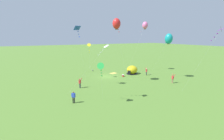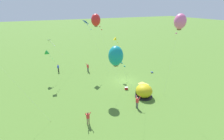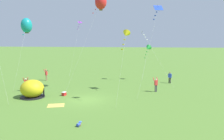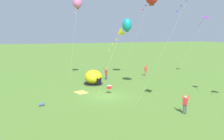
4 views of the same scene
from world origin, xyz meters
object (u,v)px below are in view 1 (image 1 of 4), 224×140
(toddler_crawling, at_px, (93,70))
(person_with_toddler, at_px, (173,78))
(person_flying_kite, at_px, (146,71))
(person_strolling, at_px, (74,97))
(kite_purple, at_px, (219,33))
(person_arms_raised, at_px, (80,83))
(cooler_box, at_px, (123,76))
(kite_green, at_px, (101,67))
(kite_pink, at_px, (145,25))
(kite_yellow, at_px, (89,46))
(kite_blue, at_px, (77,30))
(kite_teal, at_px, (169,39))
(popup_tent, at_px, (132,70))
(kite_red, at_px, (117,24))
(kite_white, at_px, (104,49))

(toddler_crawling, distance_m, person_with_toddler, 20.72)
(person_flying_kite, bearing_deg, person_strolling, 21.70)
(kite_purple, bearing_deg, person_strolling, -27.85)
(person_arms_raised, relative_size, person_flying_kite, 1.00)
(cooler_box, xyz_separation_m, person_flying_kite, (-5.68, 1.50, 0.78))
(kite_green, bearing_deg, kite_pink, -143.06)
(cooler_box, relative_size, person_flying_kite, 0.32)
(person_strolling, height_order, kite_yellow, kite_yellow)
(toddler_crawling, xyz_separation_m, person_strolling, (9.33, 18.08, 0.79))
(kite_blue, bearing_deg, person_with_toddler, 161.51)
(cooler_box, relative_size, kite_pink, 0.05)
(kite_green, bearing_deg, kite_teal, -163.36)
(popup_tent, relative_size, person_arms_raised, 1.49)
(person_strolling, height_order, kite_green, kite_green)
(toddler_crawling, relative_size, kite_purple, 0.05)
(kite_teal, distance_m, kite_green, 18.96)
(kite_red, bearing_deg, kite_white, 49.87)
(kite_pink, distance_m, kite_red, 13.30)
(person_strolling, bearing_deg, kite_white, 162.71)
(person_flying_kite, relative_size, kite_purple, 0.18)
(kite_purple, bearing_deg, kite_yellow, -61.90)
(person_with_toddler, xyz_separation_m, person_flying_kite, (0.50, -7.44, -0.00))
(kite_pink, height_order, kite_yellow, kite_pink)
(kite_green, relative_size, kite_yellow, 0.75)
(popup_tent, xyz_separation_m, kite_teal, (-4.13, 7.14, 7.75))
(popup_tent, height_order, kite_purple, kite_purple)
(popup_tent, distance_m, kite_purple, 21.14)
(person_strolling, bearing_deg, kite_blue, -113.15)
(popup_tent, height_order, kite_red, kite_red)
(kite_blue, bearing_deg, kite_green, 95.50)
(cooler_box, height_order, kite_green, kite_green)
(cooler_box, height_order, kite_purple, kite_purple)
(kite_purple, bearing_deg, toddler_crawling, -74.78)
(person_arms_raised, xyz_separation_m, kite_red, (-7.25, 0.48, 10.53))
(kite_green, height_order, kite_yellow, kite_yellow)
(person_arms_raised, relative_size, kite_yellow, 0.24)
(kite_pink, distance_m, kite_green, 23.69)
(kite_teal, bearing_deg, kite_blue, -8.33)
(person_strolling, distance_m, person_flying_kite, 20.88)
(cooler_box, bearing_deg, kite_white, 47.57)
(kite_teal, bearing_deg, person_strolling, 8.93)
(person_flying_kite, xyz_separation_m, kite_teal, (-1.84, 4.38, 7.75))
(person_strolling, height_order, kite_blue, kite_blue)
(toddler_crawling, height_order, kite_red, kite_red)
(person_with_toddler, height_order, kite_white, kite_white)
(kite_teal, relative_size, kite_red, 0.79)
(kite_pink, bearing_deg, kite_green, 36.94)
(person_strolling, bearing_deg, kite_purple, 152.15)
(cooler_box, distance_m, person_arms_raised, 11.69)
(popup_tent, relative_size, cooler_box, 4.58)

